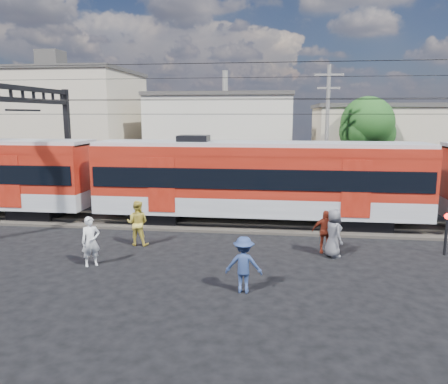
{
  "coord_description": "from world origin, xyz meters",
  "views": [
    {
      "loc": [
        3.18,
        -13.28,
        5.48
      ],
      "look_at": [
        0.78,
        5.0,
        2.2
      ],
      "focal_mm": 35.0,
      "sensor_mm": 36.0,
      "label": 1
    }
  ],
  "objects_px": {
    "commuter_train": "(262,178)",
    "crossing_signal": "(447,225)",
    "pedestrian_a": "(91,241)",
    "pedestrian_c": "(244,265)"
  },
  "relations": [
    {
      "from": "crossing_signal",
      "to": "pedestrian_a",
      "type": "bearing_deg",
      "value": -167.44
    },
    {
      "from": "pedestrian_a",
      "to": "crossing_signal",
      "type": "bearing_deg",
      "value": -23.02
    },
    {
      "from": "commuter_train",
      "to": "pedestrian_a",
      "type": "relative_size",
      "value": 27.35
    },
    {
      "from": "commuter_train",
      "to": "crossing_signal",
      "type": "distance_m",
      "value": 8.37
    },
    {
      "from": "commuter_train",
      "to": "pedestrian_a",
      "type": "bearing_deg",
      "value": -131.48
    },
    {
      "from": "pedestrian_a",
      "to": "crossing_signal",
      "type": "relative_size",
      "value": 1.06
    },
    {
      "from": "commuter_train",
      "to": "pedestrian_a",
      "type": "xyz_separation_m",
      "value": [
        -5.92,
        -6.7,
        -1.48
      ]
    },
    {
      "from": "pedestrian_a",
      "to": "pedestrian_c",
      "type": "relative_size",
      "value": 1.03
    },
    {
      "from": "pedestrian_a",
      "to": "crossing_signal",
      "type": "xyz_separation_m",
      "value": [
        13.32,
        2.97,
        0.29
      ]
    },
    {
      "from": "pedestrian_c",
      "to": "crossing_signal",
      "type": "relative_size",
      "value": 1.03
    }
  ]
}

